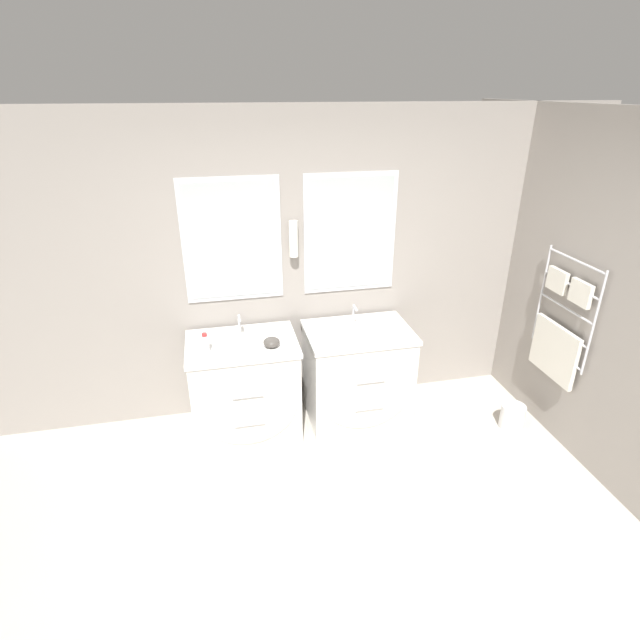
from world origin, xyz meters
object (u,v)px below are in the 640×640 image
vanity_left (245,389)px  waste_bin (512,416)px  toiletry_bottle (205,343)px  amenity_bowl (272,342)px  vanity_right (358,376)px

vanity_left → waste_bin: vanity_left is taller
vanity_left → toiletry_bottle: (-0.28, -0.06, 0.49)m
vanity_left → amenity_bowl: (0.23, -0.09, 0.46)m
toiletry_bottle → waste_bin: bearing=-8.5°
toiletry_bottle → vanity_left: bearing=12.7°
toiletry_bottle → amenity_bowl: (0.51, -0.03, -0.03)m
toiletry_bottle → amenity_bowl: bearing=-3.1°
vanity_left → amenity_bowl: amenity_bowl is taller
amenity_bowl → waste_bin: amenity_bowl is taller
vanity_right → vanity_left: bearing=180.0°
amenity_bowl → toiletry_bottle: bearing=176.9°
waste_bin → vanity_left: bearing=168.9°
vanity_right → waste_bin: vanity_right is taller
vanity_left → vanity_right: bearing=0.0°
vanity_right → amenity_bowl: bearing=-173.1°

